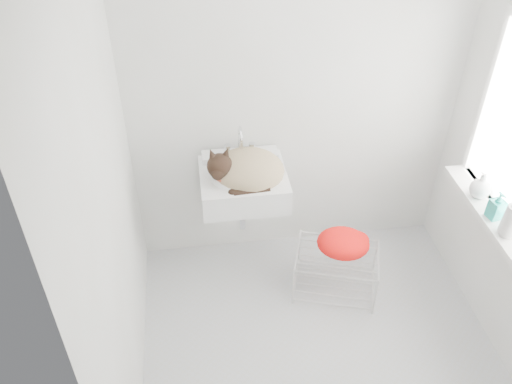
{
  "coord_description": "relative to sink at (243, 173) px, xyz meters",
  "views": [
    {
      "loc": [
        -0.68,
        -2.02,
        2.88
      ],
      "look_at": [
        -0.33,
        0.5,
        0.88
      ],
      "focal_mm": 37.73,
      "sensor_mm": 36.0,
      "label": 1
    }
  ],
  "objects": [
    {
      "name": "bottle_b",
      "position": [
        1.38,
        -0.62,
        0.0
      ],
      "size": [
        0.09,
        0.09,
        0.17
      ],
      "primitive_type": "imported",
      "rotation": [
        0.0,
        0.0,
        0.19
      ],
      "color": "teal",
      "rests_on": "windowsill"
    },
    {
      "name": "back_wall",
      "position": [
        0.38,
        0.26,
        0.4
      ],
      "size": [
        2.2,
        0.02,
        2.5
      ],
      "primitive_type": "cube",
      "color": "white",
      "rests_on": "ground"
    },
    {
      "name": "towel",
      "position": [
        0.63,
        -0.26,
        -0.5
      ],
      "size": [
        0.41,
        0.33,
        0.15
      ],
      "primitive_type": "ellipsoid",
      "rotation": [
        0.0,
        0.0,
        -0.26
      ],
      "color": "red",
      "rests_on": "wire_rack"
    },
    {
      "name": "sink",
      "position": [
        0.0,
        0.0,
        0.0
      ],
      "size": [
        0.56,
        0.48,
        0.22
      ],
      "primitive_type": "cube",
      "color": "white",
      "rests_on": "back_wall"
    },
    {
      "name": "wire_rack",
      "position": [
        0.6,
        -0.29,
        -0.7
      ],
      "size": [
        0.63,
        0.53,
        0.32
      ],
      "primitive_type": "cube",
      "rotation": [
        0.0,
        0.0,
        -0.31
      ],
      "color": "silver",
      "rests_on": "floor"
    },
    {
      "name": "floor",
      "position": [
        0.38,
        -0.74,
        -0.85
      ],
      "size": [
        2.2,
        2.0,
        0.02
      ],
      "primitive_type": "cube",
      "color": "#B3B4B4",
      "rests_on": "ground"
    },
    {
      "name": "faucet",
      "position": [
        0.0,
        0.18,
        0.14
      ],
      "size": [
        0.2,
        0.14,
        0.2
      ],
      "primitive_type": null,
      "color": "silver",
      "rests_on": "sink"
    },
    {
      "name": "bottle_c",
      "position": [
        1.38,
        -0.42,
        0.0
      ],
      "size": [
        0.16,
        0.16,
        0.16
      ],
      "primitive_type": "imported",
      "rotation": [
        0.0,
        0.0,
        3.41
      ],
      "color": "white",
      "rests_on": "windowsill"
    },
    {
      "name": "windowsill",
      "position": [
        1.39,
        -0.54,
        -0.02
      ],
      "size": [
        0.16,
        0.88,
        0.04
      ],
      "primitive_type": "cube",
      "color": "white",
      "rests_on": "right_wall"
    },
    {
      "name": "cat",
      "position": [
        0.01,
        -0.02,
        0.04
      ],
      "size": [
        0.52,
        0.45,
        0.3
      ],
      "rotation": [
        0.0,
        0.0,
        -0.2
      ],
      "color": "tan",
      "rests_on": "sink"
    },
    {
      "name": "left_wall",
      "position": [
        -0.72,
        -0.74,
        0.4
      ],
      "size": [
        0.02,
        2.0,
        2.5
      ],
      "primitive_type": "cube",
      "color": "white",
      "rests_on": "ground"
    },
    {
      "name": "bottle_a",
      "position": [
        1.38,
        -0.77,
        0.0
      ],
      "size": [
        0.11,
        0.11,
        0.23
      ],
      "primitive_type": "imported",
      "rotation": [
        0.0,
        0.0,
        5.97
      ],
      "color": "silver",
      "rests_on": "windowsill"
    }
  ]
}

